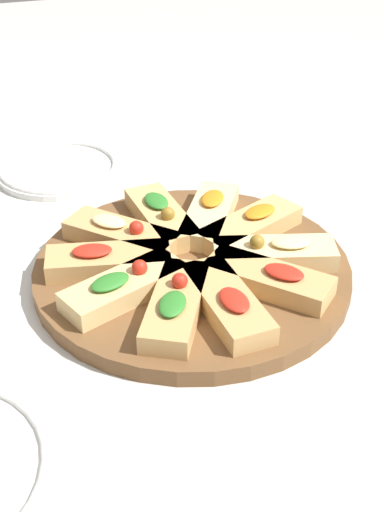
{
  "coord_description": "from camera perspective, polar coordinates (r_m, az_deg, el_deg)",
  "views": [
    {
      "loc": [
        -0.71,
        0.23,
        0.52
      ],
      "look_at": [
        0.0,
        0.0,
        0.03
      ],
      "focal_mm": 50.0,
      "sensor_mm": 36.0,
      "label": 1
    }
  ],
  "objects": [
    {
      "name": "focaccia_slice_9",
      "position": [
        0.8,
        -1.29,
        -3.92
      ],
      "size": [
        0.16,
        0.12,
        0.04
      ],
      "color": "tan",
      "rests_on": "serving_board"
    },
    {
      "name": "focaccia_slice_8",
      "position": [
        0.84,
        -5.45,
        -2.44
      ],
      "size": [
        0.11,
        0.16,
        0.04
      ],
      "color": "#DBB775",
      "rests_on": "serving_board"
    },
    {
      "name": "focaccia_slice_3",
      "position": [
        0.95,
        4.67,
        2.38
      ],
      "size": [
        0.11,
        0.16,
        0.03
      ],
      "color": "tan",
      "rests_on": "serving_board"
    },
    {
      "name": "focaccia_slice_6",
      "position": [
        0.93,
        -5.65,
        1.72
      ],
      "size": [
        0.15,
        0.15,
        0.04
      ],
      "color": "tan",
      "rests_on": "serving_board"
    },
    {
      "name": "focaccia_slice_2",
      "position": [
        0.9,
        6.65,
        0.24
      ],
      "size": [
        0.09,
        0.16,
        0.04
      ],
      "color": "#E5C689",
      "rests_on": "serving_board"
    },
    {
      "name": "focaccia_slice_0",
      "position": [
        0.81,
        2.82,
        -3.71
      ],
      "size": [
        0.16,
        0.07,
        0.03
      ],
      "color": "tan",
      "rests_on": "serving_board"
    },
    {
      "name": "focaccia_slice_1",
      "position": [
        0.85,
        6.19,
        -1.82
      ],
      "size": [
        0.15,
        0.14,
        0.03
      ],
      "color": "tan",
      "rests_on": "serving_board"
    },
    {
      "name": "focaccia_slice_4",
      "position": [
        0.98,
        1.41,
        3.33
      ],
      "size": [
        0.16,
        0.13,
        0.03
      ],
      "color": "#E5C689",
      "rests_on": "serving_board"
    },
    {
      "name": "ground_plane",
      "position": [
        0.91,
        0.0,
        -1.77
      ],
      "size": [
        3.0,
        3.0,
        0.0
      ],
      "primitive_type": "plane",
      "color": "beige"
    },
    {
      "name": "plate_right",
      "position": [
        1.18,
        -10.63,
        6.89
      ],
      "size": [
        0.2,
        0.2,
        0.02
      ],
      "color": "white",
      "rests_on": "ground_plane"
    },
    {
      "name": "serving_board",
      "position": [
        0.9,
        0.0,
        -1.22
      ],
      "size": [
        0.4,
        0.4,
        0.02
      ],
      "primitive_type": "cylinder",
      "color": "brown",
      "rests_on": "ground_plane"
    },
    {
      "name": "focaccia_slice_5",
      "position": [
        0.97,
        -2.45,
        3.17
      ],
      "size": [
        0.16,
        0.07,
        0.04
      ],
      "color": "tan",
      "rests_on": "serving_board"
    },
    {
      "name": "focaccia_slice_7",
      "position": [
        0.89,
        -6.76,
        -0.35
      ],
      "size": [
        0.08,
        0.16,
        0.03
      ],
      "color": "tan",
      "rests_on": "serving_board"
    }
  ]
}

